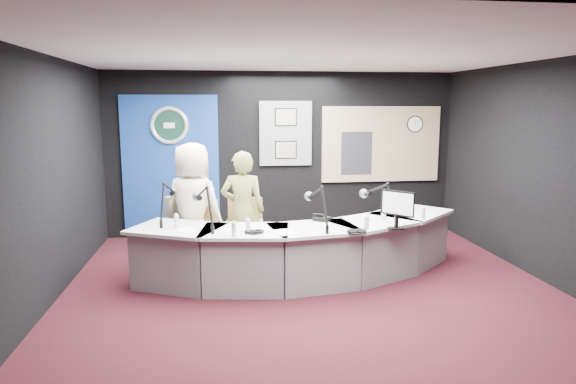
{
  "coord_description": "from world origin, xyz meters",
  "views": [
    {
      "loc": [
        -1.08,
        -5.8,
        2.23
      ],
      "look_at": [
        -0.2,
        0.8,
        1.1
      ],
      "focal_mm": 32.0,
      "sensor_mm": 36.0,
      "label": 1
    }
  ],
  "objects": [
    {
      "name": "armchair_right",
      "position": [
        -0.79,
        1.04,
        0.44
      ],
      "size": [
        0.58,
        0.58,
        0.88
      ],
      "primitive_type": null,
      "rotation": [
        0.0,
        0.0,
        -0.19
      ],
      "color": "tan",
      "rests_on": "ground"
    },
    {
      "name": "wall_front",
      "position": [
        0.0,
        -3.0,
        1.4
      ],
      "size": [
        6.0,
        0.02,
        2.8
      ],
      "primitive_type": "cube",
      "color": "black",
      "rests_on": "ground"
    },
    {
      "name": "equipment_rack",
      "position": [
        1.3,
        2.94,
        1.4
      ],
      "size": [
        0.55,
        0.02,
        0.75
      ],
      "primitive_type": "cube",
      "color": "black",
      "rests_on": "booth_window_frame"
    },
    {
      "name": "wall_back",
      "position": [
        0.0,
        3.0,
        1.4
      ],
      "size": [
        6.0,
        0.02,
        2.8
      ],
      "primitive_type": "cube",
      "color": "black",
      "rests_on": "ground"
    },
    {
      "name": "person_woman",
      "position": [
        -0.79,
        1.04,
        0.82
      ],
      "size": [
        0.65,
        0.48,
        1.63
      ],
      "primitive_type": "imported",
      "rotation": [
        0.0,
        0.0,
        2.98
      ],
      "color": "olive",
      "rests_on": "ground"
    },
    {
      "name": "agency_seal",
      "position": [
        -1.9,
        2.93,
        1.9
      ],
      "size": [
        0.63,
        0.07,
        0.63
      ],
      "primitive_type": "torus",
      "rotation": [
        1.57,
        0.0,
        0.0
      ],
      "color": "silver",
      "rests_on": "backdrop_panel"
    },
    {
      "name": "computer_monitor",
      "position": [
        1.02,
        0.01,
        1.07
      ],
      "size": [
        0.3,
        0.33,
        0.29
      ],
      "primitive_type": "cube",
      "rotation": [
        0.0,
        0.0,
        -0.83
      ],
      "color": "black",
      "rests_on": "broadcast_desk"
    },
    {
      "name": "wall_right",
      "position": [
        3.0,
        0.0,
        1.4
      ],
      "size": [
        0.02,
        6.0,
        2.8
      ],
      "primitive_type": "cube",
      "color": "black",
      "rests_on": "ground"
    },
    {
      "name": "seal_center",
      "position": [
        -1.9,
        2.94,
        1.9
      ],
      "size": [
        0.48,
        0.01,
        0.48
      ],
      "primitive_type": "cylinder",
      "rotation": [
        1.57,
        0.0,
        0.0
      ],
      "color": "black",
      "rests_on": "backdrop_panel"
    },
    {
      "name": "framed_photo_upper",
      "position": [
        0.05,
        2.94,
        2.03
      ],
      "size": [
        0.34,
        0.02,
        0.27
      ],
      "primitive_type": "cube",
      "color": "gray",
      "rests_on": "pinboard"
    },
    {
      "name": "water_bottles",
      "position": [
        -0.05,
        0.22,
        0.84
      ],
      "size": [
        3.22,
        0.66,
        0.18
      ],
      "primitive_type": null,
      "color": "silver",
      "rests_on": "broadcast_desk"
    },
    {
      "name": "person_man",
      "position": [
        -1.46,
        1.07,
        0.87
      ],
      "size": [
        1.01,
        0.89,
        1.75
      ],
      "primitive_type": "imported",
      "rotation": [
        0.0,
        0.0,
        2.66
      ],
      "color": "beige",
      "rests_on": "ground"
    },
    {
      "name": "boom_mic_b",
      "position": [
        -1.28,
        0.37,
        1.05
      ],
      "size": [
        0.31,
        0.71,
        0.6
      ],
      "primitive_type": null,
      "color": "black",
      "rests_on": "broadcast_desk"
    },
    {
      "name": "pinboard",
      "position": [
        0.05,
        2.97,
        1.75
      ],
      "size": [
        0.9,
        0.04,
        1.1
      ],
      "primitive_type": "cube",
      "color": "slate",
      "rests_on": "wall_back"
    },
    {
      "name": "desk_phone",
      "position": [
        0.21,
        0.58,
        0.78
      ],
      "size": [
        0.26,
        0.25,
        0.05
      ],
      "primitive_type": "cube",
      "rotation": [
        0.0,
        0.0,
        -0.62
      ],
      "color": "black",
      "rests_on": "broadcast_desk"
    },
    {
      "name": "boom_mic_d",
      "position": [
        0.9,
        0.33,
        1.05
      ],
      "size": [
        0.38,
        0.68,
        0.6
      ],
      "primitive_type": null,
      "color": "black",
      "rests_on": "broadcast_desk"
    },
    {
      "name": "headphones_near",
      "position": [
        0.49,
        -0.1,
        0.77
      ],
      "size": [
        0.24,
        0.24,
        0.04
      ],
      "primitive_type": "torus",
      "color": "black",
      "rests_on": "broadcast_desk"
    },
    {
      "name": "headphones_far",
      "position": [
        -0.7,
        0.04,
        0.77
      ],
      "size": [
        0.21,
        0.21,
        0.04
      ],
      "primitive_type": "torus",
      "color": "black",
      "rests_on": "broadcast_desk"
    },
    {
      "name": "wall_clock",
      "position": [
        2.35,
        2.94,
        1.9
      ],
      "size": [
        0.28,
        0.01,
        0.28
      ],
      "primitive_type": "cylinder",
      "rotation": [
        1.57,
        0.0,
        0.0
      ],
      "color": "white",
      "rests_on": "booth_window_frame"
    },
    {
      "name": "booth_window_frame",
      "position": [
        1.75,
        2.97,
        1.55
      ],
      "size": [
        2.12,
        0.06,
        1.32
      ],
      "primitive_type": "cube",
      "color": "tan",
      "rests_on": "wall_back"
    },
    {
      "name": "boom_mic_a",
      "position": [
        -1.75,
        0.75,
        1.05
      ],
      "size": [
        0.24,
        0.73,
        0.6
      ],
      "primitive_type": null,
      "color": "black",
      "rests_on": "broadcast_desk"
    },
    {
      "name": "boom_mic_c",
      "position": [
        0.08,
        0.2,
        1.05
      ],
      "size": [
        0.23,
        0.73,
        0.6
      ],
      "primitive_type": null,
      "color": "black",
      "rests_on": "broadcast_desk"
    },
    {
      "name": "paper_stack",
      "position": [
        -1.49,
        0.28,
        0.75
      ],
      "size": [
        0.31,
        0.35,
        0.0
      ],
      "primitive_type": "cube",
      "rotation": [
        0.0,
        0.0,
        0.47
      ],
      "color": "white",
      "rests_on": "broadcast_desk"
    },
    {
      "name": "ground",
      "position": [
        0.0,
        0.0,
        0.0
      ],
      "size": [
        6.0,
        6.0,
        0.0
      ],
      "primitive_type": "plane",
      "color": "black",
      "rests_on": "ground"
    },
    {
      "name": "framed_photo_lower",
      "position": [
        0.05,
        2.94,
        1.47
      ],
      "size": [
        0.34,
        0.02,
        0.27
      ],
      "primitive_type": "cube",
      "color": "gray",
      "rests_on": "pinboard"
    },
    {
      "name": "notepad",
      "position": [
        -0.34,
        0.03,
        0.75
      ],
      "size": [
        0.29,
        0.35,
        0.0
      ],
      "primitive_type": "cube",
      "rotation": [
        0.0,
        0.0,
        0.27
      ],
      "color": "white",
      "rests_on": "broadcast_desk"
    },
    {
      "name": "draped_jacket",
      "position": [
        -1.63,
        1.27,
        0.62
      ],
      "size": [
        0.46,
        0.38,
        0.7
      ],
      "primitive_type": "cube",
      "rotation": [
        0.0,
        0.0,
        -0.66
      ],
      "color": "gray",
      "rests_on": "armchair_left"
    },
    {
      "name": "armchair_left",
      "position": [
        -1.46,
        1.07,
        0.45
      ],
      "size": [
        0.71,
        0.71,
        0.9
      ],
      "primitive_type": null,
      "rotation": [
        0.0,
        0.0,
        -0.66
      ],
      "color": "tan",
      "rests_on": "ground"
    },
    {
      "name": "booth_glow",
      "position": [
        1.75,
        2.96,
        1.55
      ],
      "size": [
        2.0,
        0.02,
        1.2
      ],
      "primitive_type": "cube",
      "color": "beige",
      "rests_on": "booth_window_frame"
    },
    {
      "name": "wall_left",
      "position": [
        -3.0,
        0.0,
        1.4
      ],
      "size": [
        0.02,
        6.0,
        2.8
      ],
      "primitive_type": "cube",
      "color": "black",
      "rests_on": "ground"
    },
    {
      "name": "backdrop_panel",
      "position": [
        -1.9,
        2.97,
        1.25
      ],
      "size": [
        1.6,
        0.05,
        2.3
      ],
      "primitive_type": "cube",
      "color": "navy",
      "rests_on": "wall_back"
    },
    {
      "name": "ceiling",
      "position": [
        0.0,
        0.0,
        2.8
      ],
      "size": [
        6.0,
        6.0,
        0.02
      ],
      "primitive_type": "cube",
      "color": "silver",
      "rests_on": "ground"
    },
    {
      "name": "broadcast_desk",
      "position": [
        -0.05,
        0.55,
        0.38
      ],
      "size": [
        4.5,
        1.9,
        0.75
      ],
      "primitive_type": null,
      "color": "silver",
      "rests_on": "ground"
    }
  ]
}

